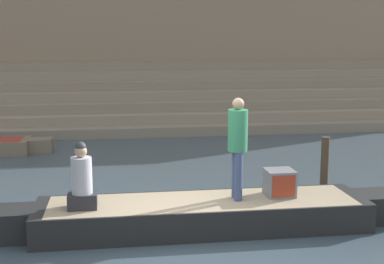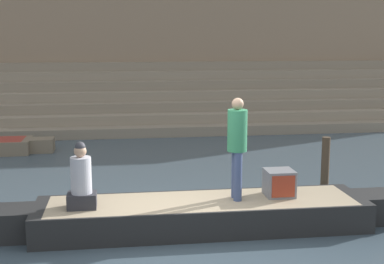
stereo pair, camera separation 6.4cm
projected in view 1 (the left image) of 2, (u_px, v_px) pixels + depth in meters
name	position (u px, v px, depth m)	size (l,w,h in m)	color
ground_plane	(185.00, 237.00, 8.22)	(120.00, 120.00, 0.00)	#3D4C56
ghat_steps	(144.00, 103.00, 18.70)	(36.00, 4.02, 2.14)	gray
back_wall	(140.00, 2.00, 20.05)	(34.20, 1.28, 8.74)	#937A60
rowboat_main	(203.00, 214.00, 8.54)	(6.74, 1.37, 0.47)	black
person_standing	(238.00, 141.00, 8.43)	(0.31, 0.31, 1.64)	#3D4C75
person_rowing	(82.00, 182.00, 8.07)	(0.44, 0.34, 1.03)	#28282D
tv_set	(280.00, 183.00, 8.74)	(0.46, 0.46, 0.43)	slate
mooring_post	(325.00, 164.00, 10.58)	(0.16, 0.16, 1.10)	#473828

